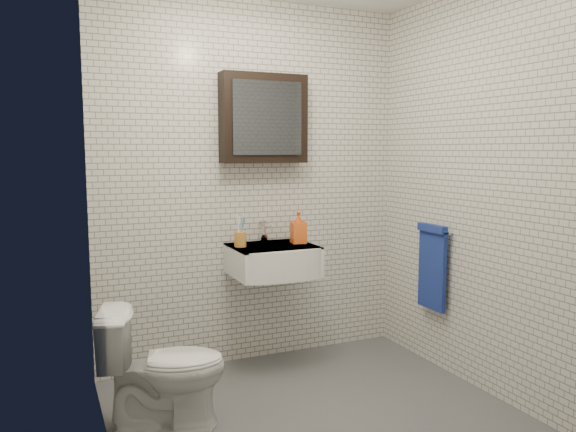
{
  "coord_description": "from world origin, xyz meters",
  "views": [
    {
      "loc": [
        -1.36,
        -2.67,
        1.49
      ],
      "look_at": [
        0.02,
        0.45,
        1.09
      ],
      "focal_mm": 35.0,
      "sensor_mm": 36.0,
      "label": 1
    }
  ],
  "objects": [
    {
      "name": "towel_rail",
      "position": [
        1.04,
        0.35,
        0.72
      ],
      "size": [
        0.09,
        0.3,
        0.58
      ],
      "color": "silver",
      "rests_on": "room_shell"
    },
    {
      "name": "room_shell",
      "position": [
        0.0,
        0.0,
        1.47
      ],
      "size": [
        2.22,
        2.02,
        2.51
      ],
      "color": "silver",
      "rests_on": "ground"
    },
    {
      "name": "faucet",
      "position": [
        0.05,
        0.93,
        0.92
      ],
      "size": [
        0.06,
        0.2,
        0.15
      ],
      "color": "silver",
      "rests_on": "washbasin"
    },
    {
      "name": "toothbrush_cup",
      "position": [
        -0.16,
        0.82,
        0.91
      ],
      "size": [
        0.09,
        0.09,
        0.22
      ],
      "rotation": [
        0.0,
        0.0,
        -0.08
      ],
      "color": "#C98232",
      "rests_on": "washbasin"
    },
    {
      "name": "toilet",
      "position": [
        -0.8,
        0.24,
        0.33
      ],
      "size": [
        0.72,
        0.52,
        0.66
      ],
      "primitive_type": "imported",
      "rotation": [
        0.0,
        0.0,
        1.32
      ],
      "color": "white",
      "rests_on": "ground"
    },
    {
      "name": "mirror_cabinet",
      "position": [
        0.05,
        0.93,
        1.7
      ],
      "size": [
        0.6,
        0.15,
        0.6
      ],
      "color": "black",
      "rests_on": "room_shell"
    },
    {
      "name": "soap_bottle",
      "position": [
        0.25,
        0.79,
        0.96
      ],
      "size": [
        0.11,
        0.11,
        0.22
      ],
      "primitive_type": "imported",
      "rotation": [
        0.0,
        0.0,
        -0.15
      ],
      "color": "orange",
      "rests_on": "washbasin"
    },
    {
      "name": "ground",
      "position": [
        0.0,
        0.0,
        0.01
      ],
      "size": [
        2.2,
        2.0,
        0.01
      ],
      "primitive_type": "cube",
      "color": "#53565B",
      "rests_on": "ground"
    },
    {
      "name": "washbasin",
      "position": [
        0.05,
        0.73,
        0.76
      ],
      "size": [
        0.55,
        0.5,
        0.2
      ],
      "color": "white",
      "rests_on": "room_shell"
    }
  ]
}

